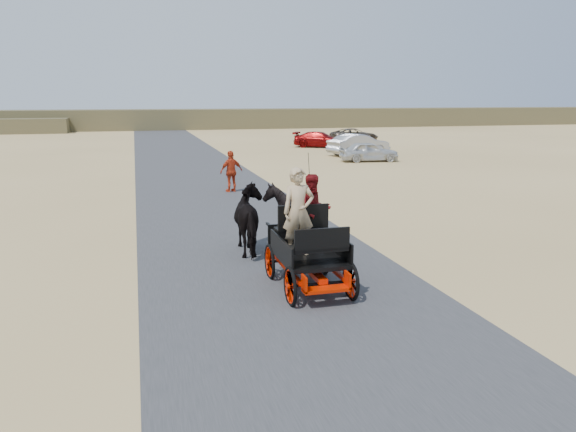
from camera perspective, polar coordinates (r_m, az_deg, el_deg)
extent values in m
plane|color=tan|center=(10.71, 1.53, -9.36)|extent=(140.00, 140.00, 0.00)
cube|color=#38383A|center=(10.71, 1.53, -9.34)|extent=(6.00, 140.00, 0.01)
cube|color=brown|center=(71.66, -13.01, 9.54)|extent=(140.00, 6.00, 2.40)
imported|color=black|center=(14.27, -3.60, -0.37)|extent=(0.91, 2.01, 1.70)
imported|color=black|center=(14.53, 0.65, -0.13)|extent=(1.37, 1.54, 1.70)
imported|color=tan|center=(11.39, 1.07, 0.45)|extent=(0.66, 0.43, 1.80)
imported|color=#660C0F|center=(12.07, 2.62, 0.55)|extent=(0.77, 0.60, 1.58)
imported|color=#B33014|center=(23.55, -5.78, 4.53)|extent=(1.09, 0.71, 1.73)
imported|color=silver|center=(35.09, 8.24, 6.50)|extent=(3.70, 1.80, 1.22)
imported|color=#B2B2B7|center=(38.82, 7.19, 7.21)|extent=(4.63, 2.65, 1.44)
imported|color=maroon|center=(44.66, 3.29, 7.76)|extent=(4.47, 3.64, 1.22)
imported|color=brown|center=(50.48, 6.76, 8.16)|extent=(4.26, 2.02, 1.18)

